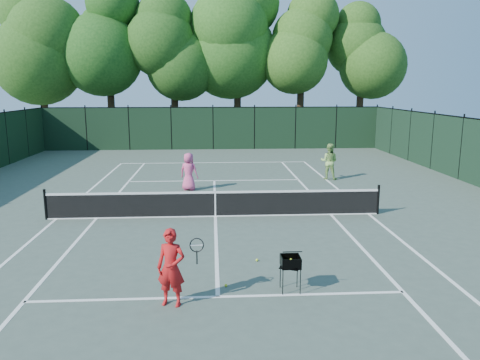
{
  "coord_description": "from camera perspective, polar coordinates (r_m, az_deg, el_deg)",
  "views": [
    {
      "loc": [
        -0.09,
        -15.86,
        4.48
      ],
      "look_at": [
        0.93,
        1.0,
        1.1
      ],
      "focal_mm": 35.0,
      "sensor_mm": 36.0,
      "label": 1
    }
  ],
  "objects": [
    {
      "name": "fence_far",
      "position": [
        33.99,
        -3.3,
        6.27
      ],
      "size": [
        24.0,
        0.05,
        3.0
      ],
      "primitive_type": "cube",
      "color": "black",
      "rests_on": "ground"
    },
    {
      "name": "sideline_singles_left",
      "position": [
        16.96,
        -17.1,
        -4.5
      ],
      "size": [
        0.1,
        23.77,
        0.01
      ],
      "primitive_type": "cube",
      "color": "white",
      "rests_on": "ground"
    },
    {
      "name": "tree_3",
      "position": [
        38.48,
        -0.32,
        18.07
      ],
      "size": [
        7.0,
        7.0,
        14.45
      ],
      "color": "black",
      "rests_on": "ground"
    },
    {
      "name": "ground",
      "position": [
        16.48,
        -3.02,
        -4.47
      ],
      "size": [
        90.0,
        90.0,
        0.0
      ],
      "primitive_type": "plane",
      "color": "#435246",
      "rests_on": "ground"
    },
    {
      "name": "tree_5",
      "position": [
        39.96,
        14.73,
        15.6
      ],
      "size": [
        5.8,
        5.8,
        12.23
      ],
      "color": "black",
      "rests_on": "ground"
    },
    {
      "name": "service_line_near",
      "position": [
        10.46,
        -2.72,
        -14.03
      ],
      "size": [
        8.23,
        0.1,
        0.01
      ],
      "primitive_type": "cube",
      "color": "white",
      "rests_on": "ground"
    },
    {
      "name": "tree_1",
      "position": [
        38.9,
        -15.88,
        17.12
      ],
      "size": [
        6.8,
        6.8,
        13.98
      ],
      "color": "black",
      "rests_on": "ground"
    },
    {
      "name": "loose_ball_midcourt",
      "position": [
        12.39,
        2.07,
        -9.72
      ],
      "size": [
        0.07,
        0.07,
        0.07
      ],
      "primitive_type": "sphere",
      "color": "#C7EB30",
      "rests_on": "ground"
    },
    {
      "name": "tennis_net",
      "position": [
        16.35,
        -3.04,
        -2.87
      ],
      "size": [
        11.69,
        0.09,
        1.06
      ],
      "color": "black",
      "rests_on": "ground"
    },
    {
      "name": "coach",
      "position": [
        9.89,
        -8.38,
        -10.5
      ],
      "size": [
        1.02,
        0.54,
        1.64
      ],
      "rotation": [
        0.0,
        0.0,
        -0.26
      ],
      "color": "red",
      "rests_on": "ground"
    },
    {
      "name": "sideline_singles_right",
      "position": [
        17.0,
        11.02,
        -4.16
      ],
      "size": [
        0.1,
        23.77,
        0.01
      ],
      "primitive_type": "cube",
      "color": "white",
      "rests_on": "ground"
    },
    {
      "name": "tree_2",
      "position": [
        37.91,
        -8.16,
        16.12
      ],
      "size": [
        6.0,
        6.0,
        12.4
      ],
      "color": "black",
      "rests_on": "ground"
    },
    {
      "name": "sideline_doubles_right",
      "position": [
        17.39,
        15.41,
        -4.02
      ],
      "size": [
        0.1,
        23.77,
        0.01
      ],
      "primitive_type": "cube",
      "color": "white",
      "rests_on": "ground"
    },
    {
      "name": "service_line_far",
      "position": [
        22.7,
        -3.15,
        -0.07
      ],
      "size": [
        8.23,
        0.1,
        0.01
      ],
      "primitive_type": "cube",
      "color": "white",
      "rests_on": "ground"
    },
    {
      "name": "ball_hopper",
      "position": [
        10.52,
        6.18,
        -9.91
      ],
      "size": [
        0.55,
        0.55,
        0.82
      ],
      "rotation": [
        0.0,
        0.0,
        -0.38
      ],
      "color": "black",
      "rests_on": "ground"
    },
    {
      "name": "tree_4",
      "position": [
        38.29,
        7.56,
        16.71
      ],
      "size": [
        6.2,
        6.2,
        12.97
      ],
      "color": "black",
      "rests_on": "ground"
    },
    {
      "name": "center_service_line",
      "position": [
        16.48,
        -3.02,
        -4.46
      ],
      "size": [
        0.1,
        12.8,
        0.01
      ],
      "primitive_type": "cube",
      "color": "white",
      "rests_on": "ground"
    },
    {
      "name": "player_green",
      "position": [
        23.31,
        10.82,
        2.24
      ],
      "size": [
        1.05,
        0.96,
        1.76
      ],
      "rotation": [
        0.0,
        0.0,
        2.73
      ],
      "color": "#8AB75B",
      "rests_on": "ground"
    },
    {
      "name": "sideline_doubles_left",
      "position": [
        17.34,
        -21.52,
        -4.46
      ],
      "size": [
        0.1,
        23.77,
        0.01
      ],
      "primitive_type": "cube",
      "color": "white",
      "rests_on": "ground"
    },
    {
      "name": "player_pink",
      "position": [
        20.58,
        -6.26,
        1.02
      ],
      "size": [
        0.94,
        0.78,
        1.65
      ],
      "rotation": [
        0.0,
        0.0,
        2.78
      ],
      "color": "#DE4E86",
      "rests_on": "ground"
    },
    {
      "name": "baseline_far",
      "position": [
        28.1,
        -3.22,
        2.13
      ],
      "size": [
        10.97,
        0.1,
        0.01
      ],
      "primitive_type": "cube",
      "color": "white",
      "rests_on": "ground"
    },
    {
      "name": "loose_ball_near_cart",
      "position": [
        10.92,
        -1.73,
        -12.71
      ],
      "size": [
        0.07,
        0.07,
        0.07
      ],
      "primitive_type": "sphere",
      "color": "yellow",
      "rests_on": "ground"
    },
    {
      "name": "tree_0",
      "position": [
        39.7,
        -23.33,
        15.75
      ],
      "size": [
        6.4,
        6.4,
        13.14
      ],
      "color": "black",
      "rests_on": "ground"
    }
  ]
}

